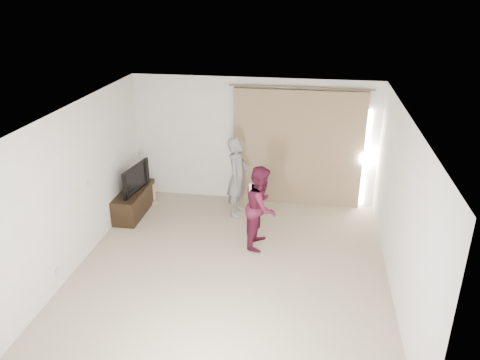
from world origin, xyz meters
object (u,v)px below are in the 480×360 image
at_px(person_woman, 261,207).
at_px(person_man, 237,177).
at_px(tv_console, 134,202).
at_px(tv, 132,178).

bearing_deg(person_woman, person_man, 118.37).
xyz_separation_m(tv_console, tv, (0.00, 0.00, 0.52)).
distance_m(tv, person_woman, 2.77).
relative_size(tv_console, person_woman, 0.87).
relative_size(tv_console, person_man, 0.81).
distance_m(tv_console, person_woman, 2.81).
height_order(person_man, person_woman, person_man).
bearing_deg(tv_console, tv, 90.00).
bearing_deg(person_woman, tv_console, 163.20).
distance_m(person_man, person_woman, 1.26).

